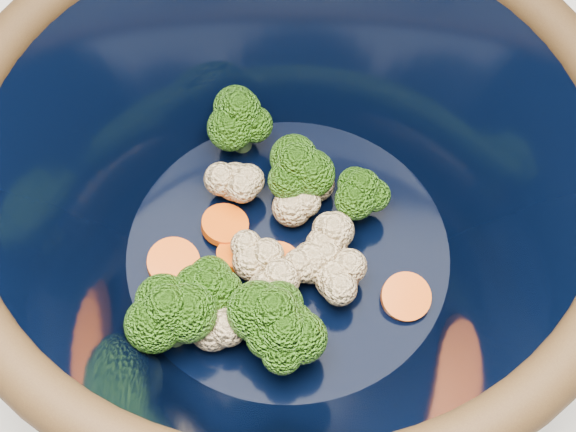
% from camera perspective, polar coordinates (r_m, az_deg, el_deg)
% --- Properties ---
extents(counter, '(1.20, 1.20, 0.90)m').
position_cam_1_polar(counter, '(0.98, 2.28, -14.42)').
color(counter, silver).
rests_on(counter, ground).
extents(mixing_bowl, '(0.44, 0.44, 0.16)m').
position_cam_1_polar(mixing_bowl, '(0.47, 0.00, 1.04)').
color(mixing_bowl, black).
rests_on(mixing_bowl, counter).
extents(vegetable_pile, '(0.18, 0.19, 0.06)m').
position_cam_1_polar(vegetable_pile, '(0.49, -1.70, -2.07)').
color(vegetable_pile, '#608442').
rests_on(vegetable_pile, mixing_bowl).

